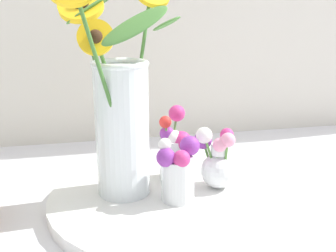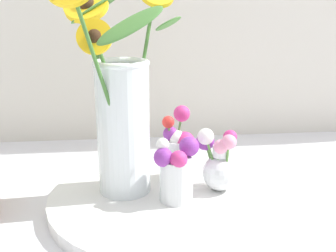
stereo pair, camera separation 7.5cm
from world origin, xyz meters
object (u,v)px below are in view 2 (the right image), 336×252
(serving_tray, at_px, (168,198))
(mason_jar_sunflowers, at_px, (120,107))
(vase_small_back, at_px, (177,148))
(vase_bulb_right, at_px, (218,163))
(vase_small_center, at_px, (176,171))

(serving_tray, xyz_separation_m, mason_jar_sunflowers, (-0.09, 0.02, 0.19))
(mason_jar_sunflowers, relative_size, vase_small_back, 2.89)
(serving_tray, bearing_deg, mason_jar_sunflowers, 166.41)
(mason_jar_sunflowers, xyz_separation_m, vase_small_back, (0.12, 0.04, -0.10))
(mason_jar_sunflowers, xyz_separation_m, vase_bulb_right, (0.19, -0.02, -0.12))
(vase_small_center, height_order, vase_bulb_right, vase_bulb_right)
(serving_tray, distance_m, vase_small_center, 0.08)
(vase_small_center, height_order, vase_small_back, vase_small_back)
(vase_bulb_right, bearing_deg, mason_jar_sunflowers, 175.25)
(mason_jar_sunflowers, bearing_deg, vase_small_back, 20.73)
(vase_bulb_right, xyz_separation_m, vase_small_back, (-0.08, 0.06, 0.01))
(mason_jar_sunflowers, distance_m, vase_small_center, 0.16)
(serving_tray, height_order, mason_jar_sunflowers, mason_jar_sunflowers)
(vase_small_center, relative_size, vase_bulb_right, 0.98)
(vase_small_back, bearing_deg, mason_jar_sunflowers, -159.27)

